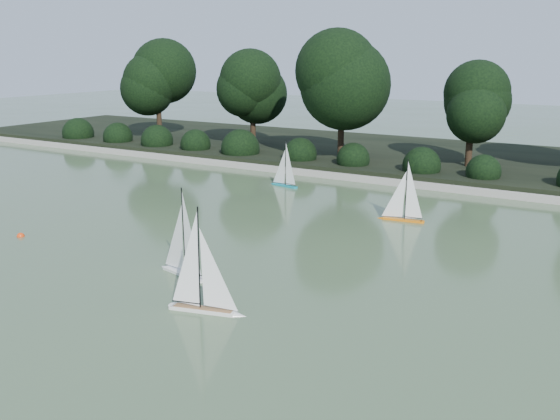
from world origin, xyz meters
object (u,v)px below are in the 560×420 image
sailboat_white_b (209,295)px  sailboat_orange (399,210)px  sailboat_white_a (180,259)px  race_buoy (21,237)px  sailboat_teal (283,178)px

sailboat_white_b → sailboat_orange: 6.23m
sailboat_orange → sailboat_white_b: bearing=-95.1°
sailboat_white_b → sailboat_white_a: bearing=143.1°
race_buoy → sailboat_white_a: bearing=-0.3°
sailboat_white_a → race_buoy: (-4.20, 0.02, -0.25)m
sailboat_orange → race_buoy: 8.02m
sailboat_teal → race_buoy: sailboat_teal is taller
sailboat_orange → sailboat_white_a: bearing=-110.6°
sailboat_white_b → race_buoy: bearing=169.3°
sailboat_white_b → race_buoy: sailboat_white_b is taller
sailboat_white_b → sailboat_teal: (-3.53, 8.03, -0.04)m
race_buoy → sailboat_white_b: bearing=-10.7°
sailboat_teal → sailboat_orange: bearing=-24.0°
sailboat_teal → race_buoy: (-2.05, -6.97, -0.22)m
race_buoy → sailboat_orange: bearing=40.0°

